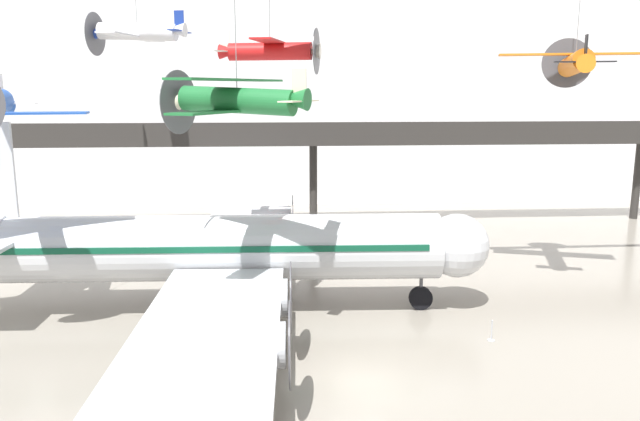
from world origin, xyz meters
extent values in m
plane|color=gray|center=(0.00, 0.00, 0.00)|extent=(260.00, 260.00, 0.00)
cube|color=white|center=(0.00, 41.79, 14.10)|extent=(140.00, 3.00, 28.21)
cube|color=#2D2B28|center=(0.00, 30.11, 7.71)|extent=(110.00, 3.20, 0.90)
cube|color=#2D2B28|center=(0.00, 28.57, 8.71)|extent=(110.00, 0.12, 1.10)
cylinder|color=#2D2B28|center=(0.00, 31.07, 3.63)|extent=(0.70, 0.70, 7.26)
cylinder|color=#2D2B28|center=(30.25, 31.07, 3.63)|extent=(0.70, 0.70, 7.26)
cylinder|color=silver|center=(-6.64, 8.79, 3.65)|extent=(24.19, 4.42, 3.56)
sphere|color=silver|center=(6.45, 8.32, 3.65)|extent=(3.49, 3.49, 3.49)
cube|color=#0F4C33|center=(-6.64, 8.79, 4.00)|extent=(22.51, 4.43, 0.32)
cube|color=silver|center=(-5.47, 18.24, 2.85)|extent=(6.14, 15.59, 0.28)
cube|color=silver|center=(-6.14, -0.71, 2.85)|extent=(6.14, 15.59, 0.28)
cylinder|color=silver|center=(-3.91, 14.79, 2.90)|extent=(2.86, 1.81, 1.71)
cylinder|color=#4C4C51|center=(-2.37, 14.74, 2.90)|extent=(0.18, 3.25, 3.25)
cylinder|color=silver|center=(-3.72, 20.02, 2.90)|extent=(2.86, 1.81, 1.71)
cylinder|color=#4C4C51|center=(-2.18, 19.97, 2.90)|extent=(0.18, 3.25, 3.25)
cylinder|color=silver|center=(-4.34, 2.61, 2.90)|extent=(2.86, 1.81, 1.71)
cylinder|color=#4C4C51|center=(-2.80, 2.56, 2.90)|extent=(0.18, 3.25, 3.25)
cylinder|color=silver|center=(-4.53, -2.62, 2.90)|extent=(2.86, 1.81, 1.71)
cylinder|color=#4C4C51|center=(-2.99, -2.67, 2.90)|extent=(0.18, 3.25, 3.25)
cylinder|color=#4C4C51|center=(4.55, 8.39, 1.26)|extent=(0.20, 0.20, 1.21)
cylinder|color=black|center=(4.55, 8.39, 0.65)|extent=(1.31, 0.43, 1.30)
cylinder|color=#4C4C51|center=(-6.26, 11.63, 1.26)|extent=(0.20, 0.20, 1.21)
cylinder|color=black|center=(-6.26, 11.63, 0.65)|extent=(1.31, 0.43, 1.30)
cylinder|color=#4C4C51|center=(-6.47, 5.93, 1.26)|extent=(0.20, 0.20, 1.21)
cylinder|color=black|center=(-6.47, 5.93, 0.65)|extent=(1.31, 0.43, 1.30)
cylinder|color=red|center=(-3.62, 14.50, 14.25)|extent=(5.14, 2.10, 1.06)
cone|color=silver|center=(-1.05, 13.93, 14.24)|extent=(1.02, 1.10, 0.94)
cylinder|color=#4C4C51|center=(-0.87, 13.89, 14.24)|extent=(0.62, 2.65, 2.71)
cone|color=red|center=(-6.02, 15.03, 14.26)|extent=(1.51, 1.16, 0.89)
cube|color=red|center=(-3.32, 14.43, 14.75)|extent=(2.84, 7.69, 0.10)
cube|color=silver|center=(-6.32, 15.09, 14.88)|extent=(0.61, 0.19, 1.25)
cube|color=silver|center=(-6.32, 15.09, 14.25)|extent=(1.18, 2.78, 0.06)
cylinder|color=orange|center=(13.85, 11.43, 13.47)|extent=(2.79, 5.74, 1.43)
cone|color=black|center=(14.73, 14.24, 13.61)|extent=(1.27, 1.20, 1.05)
cylinder|color=#4C4C51|center=(14.79, 14.43, 13.62)|extent=(2.90, 0.94, 3.02)
cone|color=orange|center=(13.04, 8.82, 13.34)|extent=(1.40, 1.77, 1.06)
cube|color=orange|center=(13.96, 11.76, 14.02)|extent=(8.50, 3.82, 0.10)
cube|color=black|center=(12.94, 8.49, 14.17)|extent=(0.26, 0.67, 1.39)
cube|color=black|center=(12.94, 8.49, 13.47)|extent=(3.09, 1.55, 0.06)
cylinder|color=#1E6B33|center=(-5.08, 4.36, 11.57)|extent=(5.47, 3.42, 1.32)
cone|color=beige|center=(-7.67, 5.61, 11.47)|extent=(1.26, 1.32, 1.02)
cylinder|color=#4C4C51|center=(-7.85, 5.70, 11.47)|extent=(1.32, 2.69, 2.96)
cone|color=#1E6B33|center=(-2.66, 3.20, 11.66)|extent=(1.78, 1.52, 1.02)
cube|color=#1E6B33|center=(-5.38, 4.51, 12.48)|extent=(4.80, 8.06, 0.10)
cube|color=#1E6B33|center=(-5.38, 4.51, 11.11)|extent=(4.80, 8.06, 0.10)
cube|color=beige|center=(-2.36, 3.06, 12.25)|extent=(0.63, 0.34, 1.37)
cube|color=beige|center=(-2.36, 3.06, 11.57)|extent=(1.89, 2.96, 0.06)
cone|color=#1E4CAD|center=(-17.06, 8.56, 11.21)|extent=(1.29, 1.77, 1.10)
cube|color=white|center=(-17.12, 8.91, 12.08)|extent=(0.18, 0.71, 1.46)
cube|color=white|center=(-17.12, 8.91, 11.35)|extent=(3.23, 1.24, 0.06)
cylinder|color=silver|center=(-13.02, 22.52, 16.00)|extent=(5.83, 2.35, 1.38)
cone|color=navy|center=(-15.93, 23.14, 15.90)|extent=(1.14, 1.23, 1.06)
cylinder|color=#4C4C51|center=(-16.13, 23.19, 15.89)|extent=(0.68, 3.00, 3.06)
cone|color=silver|center=(-10.31, 21.94, 16.10)|extent=(1.73, 1.30, 1.05)
cube|color=silver|center=(-13.36, 22.59, 15.65)|extent=(3.15, 8.68, 0.10)
cube|color=navy|center=(-9.97, 21.87, 16.71)|extent=(0.69, 0.20, 1.41)
cube|color=navy|center=(-9.97, 21.87, 16.00)|extent=(1.32, 3.14, 0.06)
cylinder|color=#B2B5BA|center=(6.98, 3.81, 0.02)|extent=(0.36, 0.36, 0.04)
cylinder|color=#B2B5BA|center=(6.98, 3.81, 0.52)|extent=(0.07, 0.07, 0.95)
sphere|color=#B2B5BA|center=(6.98, 3.81, 1.03)|extent=(0.10, 0.10, 0.10)
camera|label=1|loc=(-3.45, -24.10, 12.16)|focal=35.00mm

